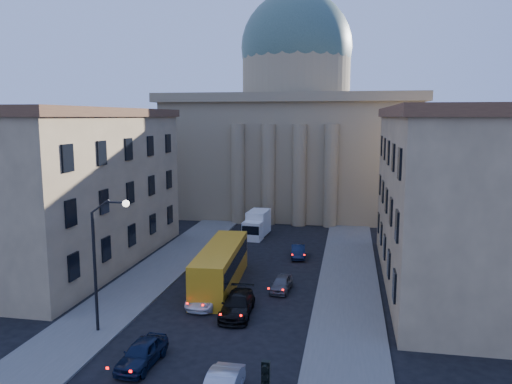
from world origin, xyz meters
TOP-DOWN VIEW (x-y plane):
  - sidewalk_left at (-8.50, 18.00)m, footprint 5.00×60.00m
  - sidewalk_right at (8.50, 18.00)m, footprint 5.00×60.00m
  - church at (0.00, 55.47)m, footprint 68.02×28.76m
  - building_left at (-17.00, 22.00)m, footprint 11.60×26.60m
  - building_right at (17.00, 22.00)m, footprint 11.60×26.60m
  - street_lamp at (-6.97, 8.00)m, footprint 2.62×0.44m
  - car_left_near at (-2.88, 4.44)m, footprint 1.97×4.33m
  - car_left_mid at (-1.85, 13.88)m, footprint 2.52×4.76m
  - car_right_mid at (0.80, 12.50)m, footprint 2.38×5.26m
  - car_right_far at (3.19, 18.00)m, footprint 1.69×3.66m
  - car_right_distant at (3.50, 27.84)m, footprint 1.77×3.95m
  - city_bus at (-1.90, 18.18)m, footprint 3.45×11.99m
  - box_truck at (-2.16, 35.66)m, footprint 2.51×5.54m

SIDE VIEW (x-z plane):
  - sidewalk_left at x=-8.50m, z-range 0.00..0.15m
  - sidewalk_right at x=8.50m, z-range 0.00..0.15m
  - car_right_far at x=3.19m, z-range 0.00..1.22m
  - car_right_distant at x=3.50m, z-range 0.00..1.26m
  - car_left_mid at x=-1.85m, z-range 0.00..1.28m
  - car_left_near at x=-2.88m, z-range 0.00..1.44m
  - car_right_mid at x=0.80m, z-range 0.00..1.49m
  - box_truck at x=-2.16m, z-range -0.08..2.88m
  - city_bus at x=-1.90m, z-range 0.12..3.46m
  - street_lamp at x=-6.97m, z-range 0.87..9.70m
  - building_left at x=-17.00m, z-range 0.07..14.77m
  - building_right at x=17.00m, z-range 0.07..14.77m
  - church at x=0.00m, z-range -6.42..30.18m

